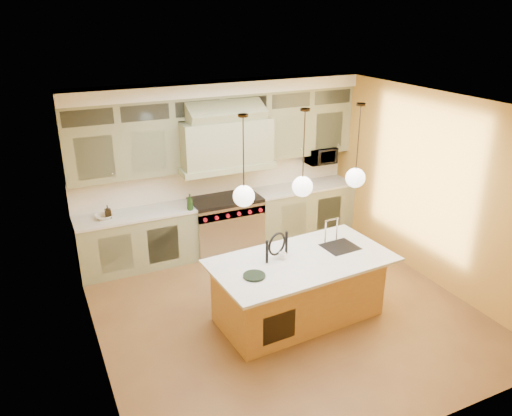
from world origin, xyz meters
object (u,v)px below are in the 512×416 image
range (226,223)px  counter_stool (285,274)px  kitchen_island (299,287)px  microwave (320,155)px

range → counter_stool: 2.43m
range → kitchen_island: size_ratio=0.48×
range → kitchen_island: kitchen_island is taller
kitchen_island → microwave: bearing=50.0°
range → microwave: microwave is taller
counter_stool → microwave: microwave is taller
counter_stool → microwave: (2.07, 2.52, 0.71)m
counter_stool → microwave: bearing=30.0°
counter_stool → kitchen_island: bearing=-16.6°
counter_stool → microwave: 3.34m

